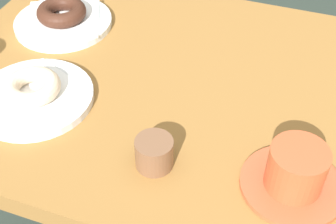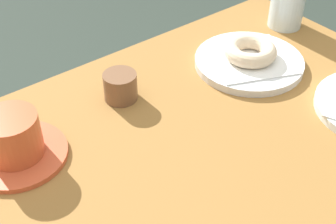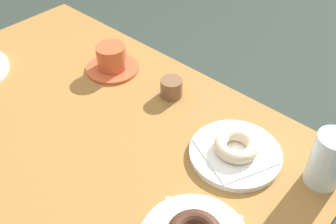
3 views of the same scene
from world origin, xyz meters
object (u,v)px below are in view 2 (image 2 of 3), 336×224
at_px(donut_sugar_ring, 250,51).
at_px(plate_sugar_ring, 249,62).
at_px(sugar_jar, 120,86).
at_px(coffee_cup, 14,141).

bearing_deg(donut_sugar_ring, plate_sugar_ring, 0.00).
xyz_separation_m(plate_sugar_ring, donut_sugar_ring, (0.00, 0.00, 0.02)).
relative_size(donut_sugar_ring, sugar_jar, 1.70).
relative_size(plate_sugar_ring, donut_sugar_ring, 2.08).
bearing_deg(coffee_cup, donut_sugar_ring, -4.83).
bearing_deg(sugar_jar, plate_sugar_ring, -14.47).
xyz_separation_m(donut_sugar_ring, sugar_jar, (-0.25, 0.07, -0.01)).
distance_m(donut_sugar_ring, coffee_cup, 0.46).
relative_size(coffee_cup, sugar_jar, 2.60).
bearing_deg(coffee_cup, plate_sugar_ring, -4.83).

